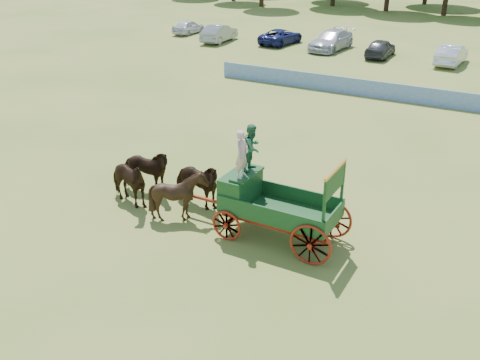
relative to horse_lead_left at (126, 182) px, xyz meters
The scene contains 8 objects.
ground 7.26m from the horse_lead_left, ahead, with size 160.00×160.00×0.00m, color olive.
horse_lead_left is the anchor object (origin of this frame).
horse_lead_right 1.10m from the horse_lead_left, 90.00° to the left, with size 1.02×2.24×1.89m, color black.
horse_wheel_left 2.40m from the horse_lead_left, ahead, with size 1.53×1.72×1.89m, color black.
horse_wheel_right 2.64m from the horse_lead_left, 24.62° to the left, with size 1.02×2.24×1.89m, color black.
farm_dray 5.43m from the horse_lead_left, ahead, with size 6.00×2.00×3.75m.
sponsor_banner 19.64m from the horse_lead_left, 71.68° to the left, with size 26.00×0.08×1.05m, color #1B4093.
parked_cars 30.95m from the horse_lead_left, 85.43° to the left, with size 42.99×6.97×1.64m.
Camera 1 is at (5.39, -14.34, 9.50)m, focal length 40.00 mm.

